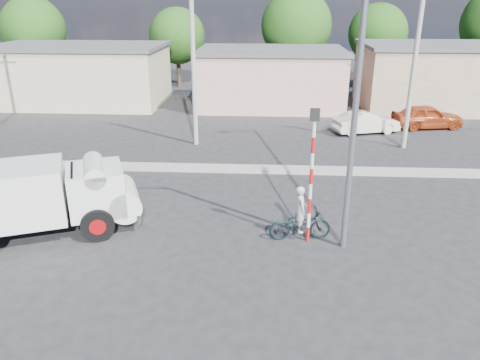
# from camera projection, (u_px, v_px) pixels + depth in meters

# --- Properties ---
(ground_plane) EXTENTS (120.00, 120.00, 0.00)m
(ground_plane) POSITION_uv_depth(u_px,v_px,m) (204.00, 262.00, 13.98)
(ground_plane) COLOR #262629
(ground_plane) RESTS_ON ground
(median) EXTENTS (40.00, 0.80, 0.16)m
(median) POSITION_uv_depth(u_px,v_px,m) (227.00, 168.00, 21.39)
(median) COLOR #99968E
(median) RESTS_ON ground
(truck) EXTENTS (6.26, 4.15, 2.43)m
(truck) POSITION_uv_depth(u_px,v_px,m) (45.00, 196.00, 15.22)
(truck) COLOR black
(truck) RESTS_ON ground
(bicycle) EXTENTS (2.09, 0.96, 1.06)m
(bicycle) POSITION_uv_depth(u_px,v_px,m) (300.00, 224.00, 15.12)
(bicycle) COLOR black
(bicycle) RESTS_ON ground
(cyclist) EXTENTS (0.44, 0.61, 1.56)m
(cyclist) POSITION_uv_depth(u_px,v_px,m) (300.00, 218.00, 15.03)
(cyclist) COLOR silver
(cyclist) RESTS_ON ground
(car_cream) EXTENTS (4.03, 2.41, 1.25)m
(car_cream) POSITION_uv_depth(u_px,v_px,m) (366.00, 123.00, 27.06)
(car_cream) COLOR white
(car_cream) RESTS_ON ground
(car_red) EXTENTS (4.39, 2.35, 1.42)m
(car_red) POSITION_uv_depth(u_px,v_px,m) (427.00, 117.00, 28.07)
(car_red) COLOR #A73C17
(car_red) RESTS_ON ground
(traffic_pole) EXTENTS (0.28, 0.18, 4.36)m
(traffic_pole) POSITION_uv_depth(u_px,v_px,m) (312.00, 166.00, 14.26)
(traffic_pole) COLOR red
(traffic_pole) RESTS_ON ground
(streetlight) EXTENTS (2.34, 0.22, 9.00)m
(streetlight) POSITION_uv_depth(u_px,v_px,m) (351.00, 90.00, 13.06)
(streetlight) COLOR slate
(streetlight) RESTS_ON ground
(building_row) EXTENTS (37.80, 7.30, 4.44)m
(building_row) POSITION_uv_depth(u_px,v_px,m) (258.00, 76.00, 33.60)
(building_row) COLOR beige
(building_row) RESTS_ON ground
(tree_row) EXTENTS (51.24, 7.43, 8.42)m
(tree_row) POSITION_uv_depth(u_px,v_px,m) (338.00, 29.00, 38.29)
(tree_row) COLOR #38281E
(tree_row) RESTS_ON ground
(utility_poles) EXTENTS (35.40, 0.24, 8.00)m
(utility_poles) POSITION_uv_depth(u_px,v_px,m) (297.00, 68.00, 23.48)
(utility_poles) COLOR #99968E
(utility_poles) RESTS_ON ground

